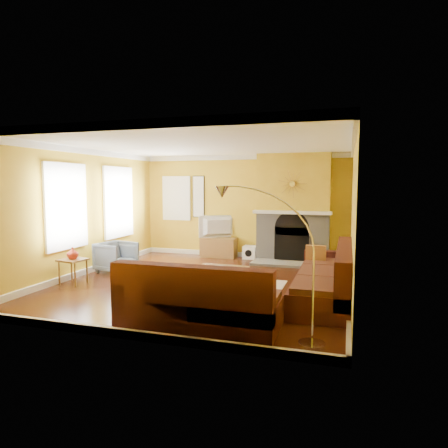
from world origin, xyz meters
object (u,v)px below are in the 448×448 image
(sectional_sofa, at_px, (254,274))
(side_table, at_px, (73,272))
(media_console, at_px, (219,247))
(coffee_table, at_px, (218,279))
(arc_lamp, at_px, (270,266))
(armchair, at_px, (116,257))

(sectional_sofa, bearing_deg, side_table, 180.00)
(sectional_sofa, relative_size, side_table, 7.46)
(media_console, bearing_deg, side_table, -116.57)
(coffee_table, distance_m, arc_lamp, 2.71)
(media_console, distance_m, side_table, 4.02)
(media_console, distance_m, armchair, 2.89)
(coffee_table, distance_m, armchair, 2.70)
(sectional_sofa, xyz_separation_m, coffee_table, (-0.80, 0.50, -0.26))
(coffee_table, distance_m, side_table, 2.84)
(coffee_table, bearing_deg, armchair, 164.93)
(coffee_table, xyz_separation_m, armchair, (-2.60, 0.70, 0.15))
(side_table, distance_m, arc_lamp, 4.57)
(armchair, relative_size, arc_lamp, 0.39)
(sectional_sofa, relative_size, coffee_table, 3.88)
(media_console, relative_size, armchair, 1.27)
(sectional_sofa, bearing_deg, media_console, 116.57)
(coffee_table, distance_m, media_console, 3.26)
(media_console, height_order, arc_lamp, arc_lamp)
(sectional_sofa, distance_m, armchair, 3.61)
(coffee_table, xyz_separation_m, side_table, (-2.80, -0.50, 0.06))
(armchair, bearing_deg, media_console, -21.74)
(sectional_sofa, distance_m, side_table, 3.61)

